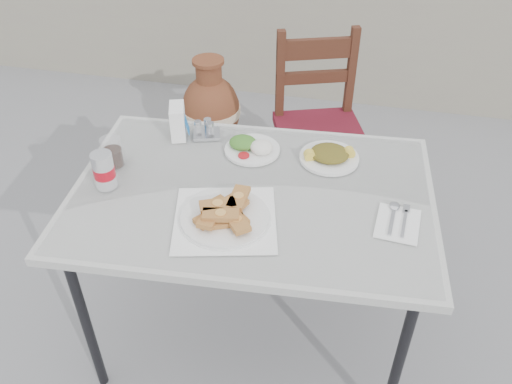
% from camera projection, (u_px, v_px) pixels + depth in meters
% --- Properties ---
extents(ground, '(80.00, 80.00, 0.00)m').
position_uv_depth(ground, '(248.00, 343.00, 2.52)').
color(ground, slate).
rests_on(ground, ground).
extents(cafe_table, '(1.44, 1.03, 0.84)m').
position_uv_depth(cafe_table, '(252.00, 202.00, 2.10)').
color(cafe_table, black).
rests_on(cafe_table, ground).
extents(pide_plate, '(0.44, 0.44, 0.07)m').
position_uv_depth(pide_plate, '(225.00, 213.00, 1.91)').
color(pide_plate, white).
rests_on(pide_plate, cafe_table).
extents(salad_rice_plate, '(0.23, 0.23, 0.06)m').
position_uv_depth(salad_rice_plate, '(252.00, 147.00, 2.26)').
color(salad_rice_plate, white).
rests_on(salad_rice_plate, cafe_table).
extents(salad_chopped_plate, '(0.25, 0.25, 0.05)m').
position_uv_depth(salad_chopped_plate, '(329.00, 155.00, 2.21)').
color(salad_chopped_plate, white).
rests_on(salad_chopped_plate, cafe_table).
extents(soda_can, '(0.08, 0.08, 0.15)m').
position_uv_depth(soda_can, '(104.00, 170.00, 2.04)').
color(soda_can, silver).
rests_on(soda_can, cafe_table).
extents(cola_glass, '(0.08, 0.08, 0.12)m').
position_uv_depth(cola_glass, '(113.00, 154.00, 2.17)').
color(cola_glass, white).
rests_on(cola_glass, cafe_table).
extents(napkin_holder, '(0.10, 0.13, 0.15)m').
position_uv_depth(napkin_holder, '(178.00, 121.00, 2.32)').
color(napkin_holder, white).
rests_on(napkin_holder, cafe_table).
extents(condiment_caddy, '(0.14, 0.12, 0.08)m').
position_uv_depth(condiment_caddy, '(206.00, 131.00, 2.35)').
color(condiment_caddy, '#BABBC1').
rests_on(condiment_caddy, cafe_table).
extents(cutlery_napkin, '(0.17, 0.21, 0.01)m').
position_uv_depth(cutlery_napkin, '(398.00, 220.00, 1.93)').
color(cutlery_napkin, white).
rests_on(cutlery_napkin, cafe_table).
extents(chair, '(0.59, 0.59, 1.04)m').
position_uv_depth(chair, '(318.00, 127.00, 2.99)').
color(chair, '#36180E').
rests_on(chair, ground).
extents(terracotta_urn, '(0.39, 0.39, 0.68)m').
position_uv_depth(terracotta_urn, '(211.00, 111.00, 3.57)').
color(terracotta_urn, brown).
rests_on(terracotta_urn, ground).
extents(back_wall, '(6.00, 0.25, 1.20)m').
position_uv_depth(back_wall, '(323.00, 20.00, 4.05)').
color(back_wall, gray).
rests_on(back_wall, ground).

